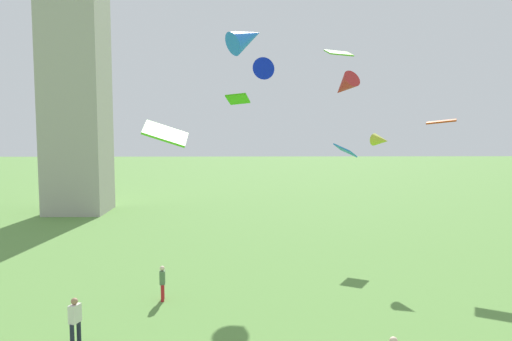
{
  "coord_description": "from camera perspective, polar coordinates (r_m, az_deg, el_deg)",
  "views": [
    {
      "loc": [
        0.35,
        -2.66,
        8.27
      ],
      "look_at": [
        0.71,
        19.28,
        6.18
      ],
      "focal_mm": 35.89,
      "sensor_mm": 36.0,
      "label": 1
    }
  ],
  "objects": [
    {
      "name": "kite_flying_4",
      "position": [
        28.96,
        -1.08,
        14.53
      ],
      "size": [
        2.66,
        2.37,
        2.01
      ],
      "rotation": [
        0.0,
        0.0,
        2.13
      ],
      "color": "blue"
    },
    {
      "name": "kite_flying_1",
      "position": [
        33.6,
        19.96,
        5.14
      ],
      "size": [
        2.07,
        1.8,
        0.37
      ],
      "rotation": [
        0.0,
        0.0,
        5.88
      ],
      "color": "#B93906"
    },
    {
      "name": "kite_flying_9",
      "position": [
        30.94,
        9.84,
        9.26
      ],
      "size": [
        1.88,
        2.19,
        1.73
      ],
      "rotation": [
        0.0,
        0.0,
        3.65
      ],
      "color": "red"
    },
    {
      "name": "person_0",
      "position": [
        20.81,
        -19.52,
        -15.28
      ],
      "size": [
        0.4,
        0.54,
        1.8
      ],
      "rotation": [
        0.0,
        0.0,
        1.26
      ],
      "color": "#1E2333",
      "rests_on": "ground_plane"
    },
    {
      "name": "kite_flying_0",
      "position": [
        18.25,
        -10.07,
        4.07
      ],
      "size": [
        1.49,
        1.21,
        0.98
      ],
      "rotation": [
        0.0,
        0.0,
        3.28
      ],
      "color": "#5BD725"
    },
    {
      "name": "kite_flying_8",
      "position": [
        34.26,
        9.91,
        2.23
      ],
      "size": [
        1.57,
        1.79,
        0.94
      ],
      "rotation": [
        0.0,
        0.0,
        2.27
      ],
      "color": "#247FD3"
    },
    {
      "name": "kite_flying_2",
      "position": [
        28.62,
        9.22,
        12.8
      ],
      "size": [
        1.57,
        1.26,
        0.45
      ],
      "rotation": [
        0.0,
        0.0,
        0.26
      ],
      "color": "#62BA2D"
    },
    {
      "name": "kite_flying_7",
      "position": [
        34.87,
        1.3,
        11.69
      ],
      "size": [
        2.15,
        2.76,
        2.06
      ],
      "rotation": [
        0.0,
        0.0,
        2.83
      ],
      "color": "#0C1FD9"
    },
    {
      "name": "person_3",
      "position": [
        24.62,
        -10.39,
        -12.01
      ],
      "size": [
        0.29,
        0.51,
        1.64
      ],
      "rotation": [
        0.0,
        0.0,
        4.82
      ],
      "color": "red",
      "rests_on": "ground_plane"
    },
    {
      "name": "kite_flying_3",
      "position": [
        25.14,
        -2.02,
        7.96
      ],
      "size": [
        1.22,
        1.55,
        0.53
      ],
      "rotation": [
        0.0,
        0.0,
        1.41
      ],
      "color": "#3BB60A"
    },
    {
      "name": "kite_flying_5",
      "position": [
        31.89,
        13.74,
        3.29
      ],
      "size": [
        1.27,
        1.35,
        0.83
      ],
      "rotation": [
        0.0,
        0.0,
        0.63
      ],
      "color": "gold"
    }
  ]
}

